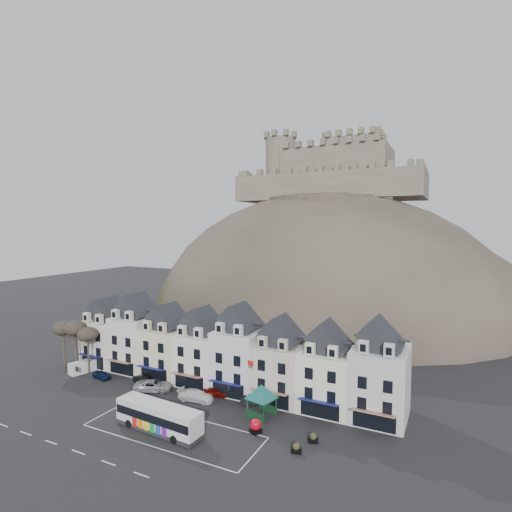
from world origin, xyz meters
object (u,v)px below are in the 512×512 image
Objects in this scene: car_black at (144,381)px; car_maroon at (216,392)px; car_navy at (101,375)px; bus_shelter at (262,392)px; white_van at (82,367)px; flagpole at (248,382)px; car_white at (196,396)px; car_silver at (153,386)px; bus at (159,416)px; car_charcoal at (256,400)px; red_buoy at (256,426)px.

car_maroon is at bearing -61.89° from car_black.
bus_shelter is at bearing -79.19° from car_navy.
bus_shelter is at bearing 13.81° from white_van.
flagpole is 9.21m from car_white.
flagpole is at bearing 13.23° from white_van.
car_black is at bearing 176.45° from flagpole.
car_black is 0.85× the size of car_white.
white_van is 1.24× the size of car_navy.
car_white is at bearing -79.11° from car_navy.
bus_shelter is at bearing -97.50° from car_white.
car_silver is at bearing 82.73° from car_white.
bus_shelter is 2.14m from flagpole.
bus is 21.40m from car_navy.
car_silver is at bearing 82.03° from car_charcoal.
flagpole is 1.36× the size of car_silver.
car_charcoal reaches higher than car_maroon.
car_charcoal is (-2.04, 2.54, -2.57)m from bus_shelter.
red_buoy is 12.24m from car_white.
car_silver is 16.27m from car_charcoal.
red_buoy is at bearing -51.45° from flagpole.
red_buoy is 22.48m from car_black.
car_charcoal is at bearing 18.29° from white_van.
bus_shelter is 18.29m from car_silver.
white_van is at bearing 94.22° from car_navy.
bus_shelter is 3.77× the size of red_buoy.
flagpole is 1.97× the size of car_maroon.
car_maroon is (1.70, 2.50, -0.11)m from car_white.
flagpole reaches higher than car_navy.
flagpole is (7.68, 8.63, 2.48)m from bus.
car_silver is (15.90, -0.60, -0.16)m from white_van.
car_maroon is (20.28, 2.50, 0.04)m from car_navy.
red_buoy is (10.71, 4.82, -0.95)m from bus.
car_silver is at bearing 85.64° from car_maroon.
car_black is at bearing 142.85° from bus.
bus is 11.79m from red_buoy.
bus is 9.06m from car_white.
car_black is 0.80× the size of car_silver.
car_silver is (-8.59, 8.96, -1.05)m from bus.
car_black is at bearing 15.94° from white_van.
white_van is (-34.02, 0.64, -2.34)m from bus_shelter.
red_buoy is at bearing -127.04° from car_silver.
red_buoy reaches higher than car_black.
flagpole is 19.26m from car_black.
car_white is at bearing 99.17° from bus.
white_van is 1.02× the size of car_charcoal.
white_van is at bearing -168.84° from bus_shelter.
white_van is at bearing 111.35° from car_black.
white_van is at bearing 172.34° from red_buoy.
car_white is at bearing -74.32° from car_black.
car_black is (-20.74, 0.88, -2.56)m from bus_shelter.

